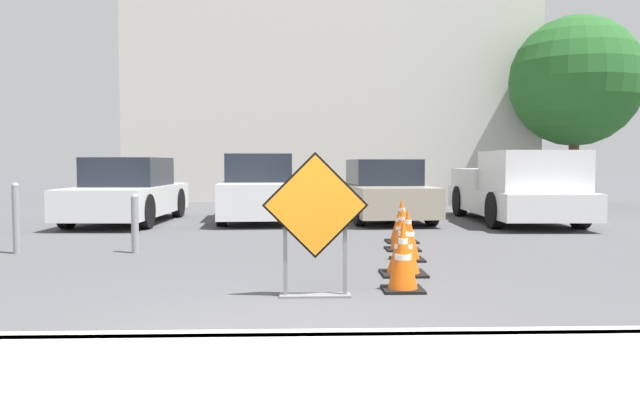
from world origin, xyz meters
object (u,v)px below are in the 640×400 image
parked_car_third (384,192)px  bollard_second (16,216)px  parked_car_nearest (128,192)px  bollard_nearest (135,222)px  road_closed_sign (315,218)px  traffic_cone_fourth (403,229)px  pickup_truck (519,191)px  traffic_cone_third (408,235)px  traffic_cone_nearest (403,258)px  traffic_cone_fifth (402,221)px  traffic_cone_second (403,248)px  parked_car_second (259,190)px

parked_car_third → bollard_second: (-6.23, -5.21, -0.10)m
parked_car_nearest → bollard_nearest: (1.42, -4.87, -0.21)m
parked_car_nearest → road_closed_sign: bearing=119.1°
parked_car_third → bollard_second: parked_car_third is taller
traffic_cone_fourth → parked_car_nearest: 7.24m
pickup_truck → bollard_second: 10.17m
traffic_cone_third → bollard_nearest: bollard_nearest is taller
traffic_cone_nearest → parked_car_nearest: parked_car_nearest is taller
traffic_cone_fourth → bollard_second: size_ratio=0.63×
traffic_cone_nearest → bollard_nearest: bollard_nearest is taller
bollard_second → traffic_cone_fifth: bearing=10.7°
parked_car_third → bollard_nearest: bearing=45.7°
traffic_cone_fifth → bollard_nearest: (-4.23, -1.13, 0.11)m
traffic_cone_fifth → parked_car_nearest: parked_car_nearest is taller
pickup_truck → parked_car_third: bearing=-14.5°
traffic_cone_nearest → traffic_cone_third: traffic_cone_third is taller
traffic_cone_third → pickup_truck: (3.44, 5.24, 0.37)m
parked_car_nearest → parked_car_third: (5.89, 0.34, -0.02)m
traffic_cone_nearest → traffic_cone_second: bearing=80.1°
parked_car_second → bollard_second: size_ratio=4.15×
traffic_cone_second → bollard_nearest: bollard_nearest is taller
traffic_cone_second → pickup_truck: pickup_truck is taller
parked_car_second → traffic_cone_fourth: bearing=113.4°
traffic_cone_second → traffic_cone_fourth: (0.35, 2.13, -0.01)m
parked_car_nearest → parked_car_second: (2.95, 0.49, 0.03)m
traffic_cone_nearest → traffic_cone_fourth: size_ratio=1.09×
parked_car_third → road_closed_sign: bearing=74.0°
traffic_cone_third → bollard_second: 5.81m
traffic_cone_nearest → pickup_truck: pickup_truck is taller
traffic_cone_fifth → pickup_truck: size_ratio=0.15×
parked_car_second → pickup_truck: (5.89, -0.97, 0.02)m
pickup_truck → bollard_second: (-9.18, -4.39, -0.16)m
traffic_cone_nearest → parked_car_third: bearing=83.7°
pickup_truck → traffic_cone_third: bearing=57.9°
road_closed_sign → pickup_truck: pickup_truck is taller
road_closed_sign → traffic_cone_fourth: (1.45, 3.37, -0.48)m
traffic_cone_second → parked_car_second: bearing=106.8°
parked_car_third → parked_car_second: bearing=-6.5°
parked_car_third → traffic_cone_second: bearing=80.5°
traffic_cone_second → parked_car_second: 7.65m
road_closed_sign → parked_car_nearest: (-4.05, 8.06, -0.12)m
pickup_truck → bollard_nearest: (-7.42, -4.39, -0.25)m
parked_car_nearest → parked_car_third: parked_car_nearest is taller
traffic_cone_nearest → parked_car_second: 8.52m
traffic_cone_fourth → traffic_cone_third: bearing=-95.6°
parked_car_nearest → pickup_truck: (8.84, -0.48, 0.04)m
traffic_cone_fifth → parked_car_third: (0.25, 4.09, 0.29)m
road_closed_sign → pickup_truck: size_ratio=0.29×
traffic_cone_fourth → parked_car_third: (0.39, 5.04, 0.34)m
parked_car_third → traffic_cone_nearest: bearing=80.0°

